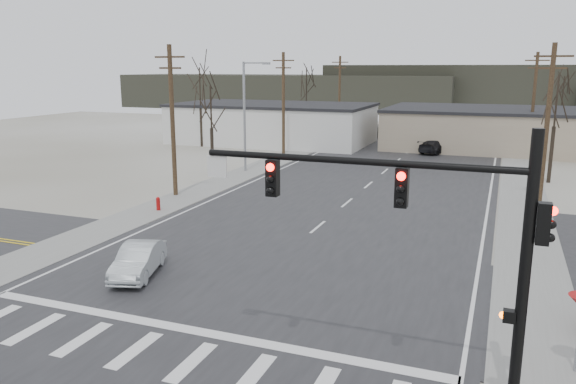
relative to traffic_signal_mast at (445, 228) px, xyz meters
name	(u,v)px	position (x,y,z in m)	size (l,w,h in m)	color
ground	(258,278)	(-7.89, 6.20, -4.67)	(140.00, 140.00, 0.00)	silver
main_road	(351,200)	(-7.89, 21.20, -4.65)	(18.00, 110.00, 0.05)	#232325
cross_road	(258,277)	(-7.89, 6.20, -4.65)	(90.00, 10.00, 0.04)	#232325
sidewalk_left	(239,175)	(-18.49, 26.20, -4.64)	(3.00, 90.00, 0.06)	gray
sidewalk_right	(523,197)	(2.71, 26.20, -4.64)	(3.00, 90.00, 0.06)	gray
traffic_signal_mast	(445,228)	(0.00, 0.00, 0.00)	(8.95, 0.43, 7.20)	black
fire_hydrant	(158,204)	(-18.09, 14.20, -4.22)	(0.24, 0.24, 0.87)	#A50C0C
building_left_far	(273,123)	(-23.89, 46.20, -2.42)	(22.30, 12.30, 4.50)	silver
building_right_far	(514,129)	(2.11, 50.20, -2.52)	(26.30, 14.30, 4.30)	tan
upole_left_b	(172,119)	(-19.39, 18.20, 0.55)	(2.20, 0.30, 10.00)	#4B3C23
upole_left_c	(283,102)	(-19.39, 38.20, 0.55)	(2.20, 0.30, 10.00)	#4B3C23
upole_left_d	(339,93)	(-19.39, 58.20, 0.55)	(2.20, 0.30, 10.00)	#4B3C23
upole_right_a	(547,123)	(3.61, 24.20, 0.55)	(2.20, 0.30, 10.00)	#4B3C23
upole_right_b	(533,102)	(3.61, 46.20, 0.55)	(2.20, 0.30, 10.00)	#4B3C23
streetlight_main	(247,110)	(-18.69, 28.20, 0.41)	(2.40, 0.25, 9.00)	gray
tree_left_near	(211,110)	(-20.89, 26.20, 0.55)	(3.30, 3.30, 7.35)	#2B241A
tree_right_mid	(556,104)	(4.61, 32.20, 1.26)	(3.74, 3.74, 8.33)	#2B241A
tree_left_far	(306,86)	(-21.89, 52.20, 1.61)	(3.96, 3.96, 8.82)	#2B241A
tree_right_far	(563,94)	(7.11, 58.20, 0.91)	(3.52, 3.52, 7.84)	#2B241A
tree_left_mid	(200,89)	(-29.89, 40.20, 1.61)	(3.96, 3.96, 8.82)	#2B241A
hill_left	(284,92)	(-42.89, 98.20, -1.17)	(70.00, 18.00, 7.00)	#333026
hill_center	(542,90)	(7.11, 102.20, -0.17)	(80.00, 18.00, 9.00)	#333026
sedan_crossing	(138,260)	(-12.64, 4.65, -3.98)	(1.37, 3.93, 1.29)	#ADB5B9
car_far_a	(437,146)	(-5.06, 44.16, -3.92)	(1.98, 4.86, 1.41)	black
car_far_b	(381,132)	(-13.08, 55.33, -3.99)	(1.51, 3.75, 1.28)	black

